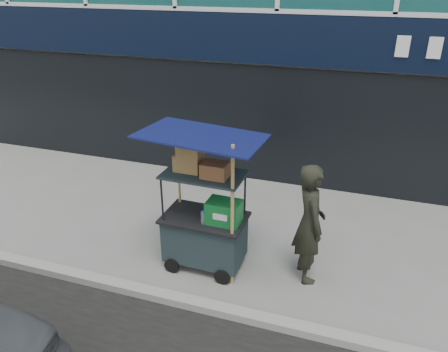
% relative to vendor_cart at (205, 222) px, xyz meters
% --- Properties ---
extents(ground, '(80.00, 80.00, 0.00)m').
position_rel_vendor_cart_xyz_m(ground, '(0.24, -0.73, -0.76)').
color(ground, slate).
rests_on(ground, ground).
extents(curb, '(80.00, 0.18, 0.12)m').
position_rel_vendor_cart_xyz_m(curb, '(0.24, -0.93, -0.70)').
color(curb, gray).
rests_on(curb, ground).
extents(vendor_cart, '(1.62, 1.16, 2.17)m').
position_rel_vendor_cart_xyz_m(vendor_cart, '(0.00, 0.00, 0.00)').
color(vendor_cart, black).
rests_on(vendor_cart, ground).
extents(vendor_man, '(0.65, 0.76, 1.78)m').
position_rel_vendor_cart_xyz_m(vendor_man, '(1.46, 0.22, 0.13)').
color(vendor_man, black).
rests_on(vendor_man, ground).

